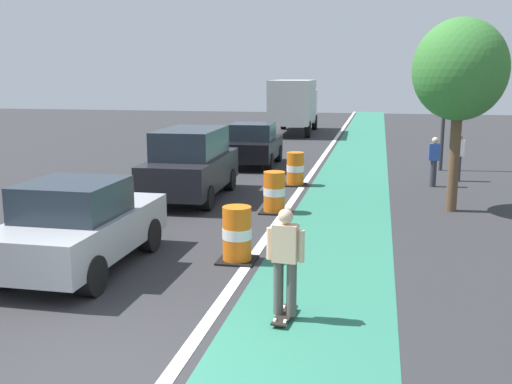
% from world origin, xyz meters
% --- Properties ---
extents(ground_plane, '(100.00, 100.00, 0.00)m').
position_xyz_m(ground_plane, '(0.00, 0.00, 0.00)').
color(ground_plane, '#2D2D30').
extents(bike_lane_strip, '(2.50, 80.00, 0.01)m').
position_xyz_m(bike_lane_strip, '(2.40, 12.00, 0.00)').
color(bike_lane_strip, '#2D755B').
rests_on(bike_lane_strip, ground).
extents(lane_divider_stripe, '(0.20, 80.00, 0.01)m').
position_xyz_m(lane_divider_stripe, '(0.90, 12.00, 0.01)').
color(lane_divider_stripe, silver).
rests_on(lane_divider_stripe, ground).
extents(skateboarder_on_lane, '(0.57, 0.82, 1.69)m').
position_xyz_m(skateboarder_on_lane, '(2.00, 2.03, 0.91)').
color(skateboarder_on_lane, black).
rests_on(skateboarder_on_lane, ground).
extents(parked_sedan_nearest, '(1.93, 4.10, 1.70)m').
position_xyz_m(parked_sedan_nearest, '(-2.09, 3.55, 0.83)').
color(parked_sedan_nearest, '#9EA0A5').
rests_on(parked_sedan_nearest, ground).
extents(parked_suv_second, '(2.04, 4.66, 2.04)m').
position_xyz_m(parked_suv_second, '(-2.04, 10.11, 1.04)').
color(parked_suv_second, black).
rests_on(parked_suv_second, ground).
extents(parked_sedan_third, '(2.04, 4.17, 1.70)m').
position_xyz_m(parked_sedan_third, '(-1.59, 16.62, 0.83)').
color(parked_sedan_third, black).
rests_on(parked_sedan_third, ground).
extents(traffic_barrel_front, '(0.73, 0.73, 1.09)m').
position_xyz_m(traffic_barrel_front, '(0.65, 4.60, 0.53)').
color(traffic_barrel_front, orange).
rests_on(traffic_barrel_front, ground).
extents(traffic_barrel_mid, '(0.73, 0.73, 1.09)m').
position_xyz_m(traffic_barrel_mid, '(0.64, 8.82, 0.53)').
color(traffic_barrel_mid, orange).
rests_on(traffic_barrel_mid, ground).
extents(traffic_barrel_back, '(0.73, 0.73, 1.09)m').
position_xyz_m(traffic_barrel_back, '(0.64, 12.77, 0.53)').
color(traffic_barrel_back, orange).
rests_on(traffic_barrel_back, ground).
extents(delivery_truck_down_block, '(2.55, 7.67, 3.23)m').
position_xyz_m(delivery_truck_down_block, '(-1.84, 29.85, 1.85)').
color(delivery_truck_down_block, beige).
rests_on(delivery_truck_down_block, ground).
extents(traffic_light_corner, '(0.41, 0.32, 5.10)m').
position_xyz_m(traffic_light_corner, '(5.61, 16.95, 3.50)').
color(traffic_light_corner, '#2D2D2D').
rests_on(traffic_light_corner, ground).
extents(pedestrian_crossing, '(0.34, 0.20, 1.61)m').
position_xyz_m(pedestrian_crossing, '(5.94, 14.67, 0.86)').
color(pedestrian_crossing, '#33333D').
rests_on(pedestrian_crossing, ground).
extents(pedestrian_waiting, '(0.34, 0.20, 1.61)m').
position_xyz_m(pedestrian_waiting, '(5.04, 13.46, 0.86)').
color(pedestrian_waiting, '#33333D').
rests_on(pedestrian_waiting, ground).
extents(street_tree_sidewalk, '(2.40, 2.40, 5.00)m').
position_xyz_m(street_tree_sidewalk, '(5.23, 9.97, 3.67)').
color(street_tree_sidewalk, brown).
rests_on(street_tree_sidewalk, ground).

